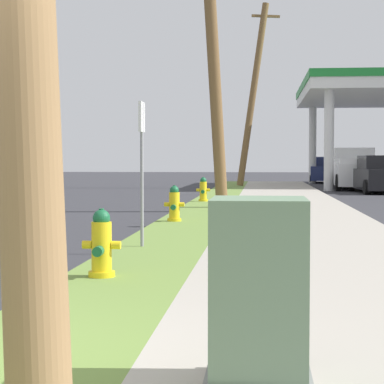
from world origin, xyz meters
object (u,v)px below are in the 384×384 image
car_black_by_far_pump (380,176)px  truck_silver_at_forecourt (352,169)px  street_sign_post (142,143)px  truck_white_on_apron (355,170)px  fire_hydrant_third (203,191)px  utility_cabinet (259,299)px  car_navy_by_near_pump (326,171)px  utility_pole_midground (213,53)px  utility_pole_background (253,93)px  fire_hydrant_nearest (101,247)px  fire_hydrant_second (174,206)px

car_black_by_far_pump → truck_silver_at_forecourt: size_ratio=0.84×
street_sign_post → truck_white_on_apron: size_ratio=0.39×
fire_hydrant_third → utility_cabinet: bearing=-84.5°
car_navy_by_near_pump → truck_silver_at_forecourt: bearing=-83.7°
utility_pole_midground → car_navy_by_near_pump: bearing=78.7°
fire_hydrant_third → utility_pole_background: bearing=84.4°
fire_hydrant_third → utility_pole_midground: size_ratio=0.09×
utility_pole_background → truck_white_on_apron: size_ratio=1.64×
utility_cabinet → truck_silver_at_forecourt: (4.70, 34.77, 0.31)m
car_navy_by_near_pump → car_black_by_far_pump: size_ratio=1.01×
fire_hydrant_nearest → fire_hydrant_second: same height
utility_cabinet → truck_white_on_apron: truck_white_on_apron is taller
utility_cabinet → fire_hydrant_second: bearing=99.2°
fire_hydrant_third → utility_pole_background: utility_pole_background is taller
fire_hydrant_nearest → truck_white_on_apron: truck_white_on_apron is taller
utility_cabinet → truck_white_on_apron: 31.71m
fire_hydrant_second → utility_pole_midground: (0.52, 4.40, 3.77)m
street_sign_post → utility_pole_midground: bearing=87.0°
utility_pole_background → fire_hydrant_nearest: bearing=-92.6°
utility_pole_background → utility_cabinet: utility_pole_background is taller
fire_hydrant_second → street_sign_post: size_ratio=0.35×
utility_pole_background → car_navy_by_near_pump: (4.36, 9.33, -3.95)m
fire_hydrant_second → utility_cabinet: (1.79, -11.08, 0.16)m
fire_hydrant_third → car_navy_by_near_pump: (5.72, 23.09, 0.28)m
truck_silver_at_forecourt → fire_hydrant_nearest: bearing=-101.7°
car_navy_by_near_pump → car_black_by_far_pump: same height
fire_hydrant_second → fire_hydrant_third: (0.02, 7.43, 0.00)m
fire_hydrant_nearest → utility_cabinet: bearing=-65.3°
fire_hydrant_third → car_black_by_far_pump: (6.74, 9.09, 0.28)m
fire_hydrant_third → street_sign_post: bearing=-89.8°
fire_hydrant_nearest → truck_white_on_apron: (6.12, 27.67, 0.47)m
fire_hydrant_third → truck_white_on_apron: bearing=64.4°
fire_hydrant_nearest → car_black_by_far_pump: (6.69, 23.86, 0.28)m
fire_hydrant_third → car_black_by_far_pump: car_black_by_far_pump is taller
street_sign_post → car_black_by_far_pump: bearing=72.3°
truck_white_on_apron → utility_pole_background: bearing=169.8°
fire_hydrant_nearest → utility_pole_background: (1.31, 28.54, 4.22)m
utility_pole_background → fire_hydrant_third: bearing=-95.6°
fire_hydrant_third → truck_silver_at_forecourt: size_ratio=0.14×
fire_hydrant_third → utility_cabinet: utility_cabinet is taller
fire_hydrant_second → utility_pole_background: bearing=86.3°
fire_hydrant_nearest → utility_cabinet: (1.72, -3.73, 0.16)m
car_navy_by_near_pump → truck_silver_at_forecourt: 6.86m
utility_cabinet → car_black_by_far_pump: car_black_by_far_pump is taller
car_navy_by_near_pump → utility_pole_midground: bearing=-101.3°
fire_hydrant_second → utility_pole_midground: bearing=83.3°
utility_cabinet → truck_silver_at_forecourt: size_ratio=0.19×
utility_cabinet → street_sign_post: street_sign_post is taller
street_sign_post → car_navy_by_near_pump: 35.48m
utility_pole_background → street_sign_post: utility_pole_background is taller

